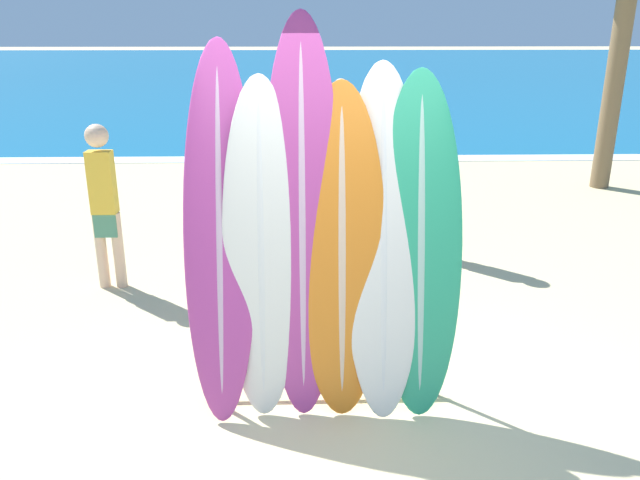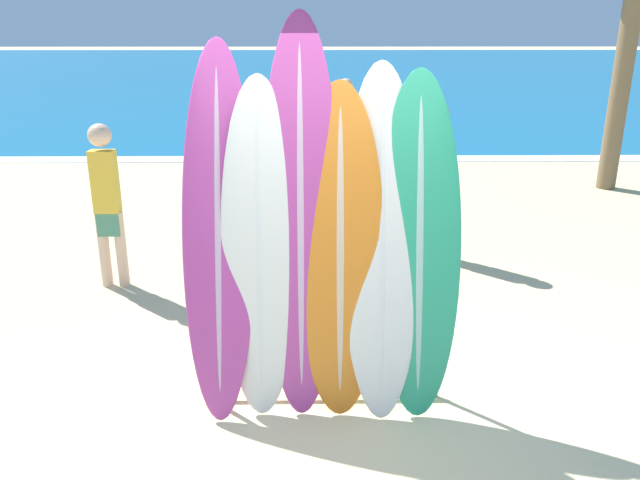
% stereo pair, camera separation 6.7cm
% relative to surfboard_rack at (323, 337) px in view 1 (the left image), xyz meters
% --- Properties ---
extents(ground_plane, '(160.00, 160.00, 0.00)m').
position_rel_surfboard_rack_xyz_m(ground_plane, '(0.10, -0.39, -0.49)').
color(ground_plane, beige).
extents(ocean_water, '(120.00, 60.00, 0.01)m').
position_rel_surfboard_rack_xyz_m(ocean_water, '(0.10, 37.75, -0.48)').
color(ocean_water, '#146693').
rests_on(ocean_water, ground_plane).
extents(surfboard_rack, '(1.68, 0.04, 0.91)m').
position_rel_surfboard_rack_xyz_m(surfboard_rack, '(0.00, 0.00, 0.00)').
color(surfboard_rack, gray).
rests_on(surfboard_rack, ground_plane).
extents(surfboard_slot_0, '(0.49, 0.78, 2.49)m').
position_rel_surfboard_rack_xyz_m(surfboard_slot_0, '(-0.69, 0.07, 0.76)').
color(surfboard_slot_0, '#B23D8E').
rests_on(surfboard_slot_0, ground_plane).
extents(surfboard_slot_1, '(0.52, 0.51, 2.26)m').
position_rel_surfboard_rack_xyz_m(surfboard_slot_1, '(-0.41, 0.01, 0.65)').
color(surfboard_slot_1, silver).
rests_on(surfboard_slot_1, ground_plane).
extents(surfboard_slot_2, '(0.53, 0.58, 2.65)m').
position_rel_surfboard_rack_xyz_m(surfboard_slot_2, '(-0.14, 0.06, 0.84)').
color(surfboard_slot_2, '#B23D8E').
rests_on(surfboard_slot_2, ground_plane).
extents(surfboard_slot_3, '(0.59, 0.54, 2.23)m').
position_rel_surfboard_rack_xyz_m(surfboard_slot_3, '(0.12, 0.01, 0.63)').
color(surfboard_slot_3, orange).
rests_on(surfboard_slot_3, ground_plane).
extents(surfboard_slot_4, '(0.54, 0.70, 2.34)m').
position_rel_surfboard_rack_xyz_m(surfboard_slot_4, '(0.40, 0.04, 0.68)').
color(surfboard_slot_4, silver).
rests_on(surfboard_slot_4, ground_plane).
extents(surfboard_slot_5, '(0.57, 0.62, 2.29)m').
position_rel_surfboard_rack_xyz_m(surfboard_slot_5, '(0.66, 0.03, 0.66)').
color(surfboard_slot_5, '#289E70').
rests_on(surfboard_slot_5, ground_plane).
extents(person_near_water, '(0.28, 0.23, 1.70)m').
position_rel_surfboard_rack_xyz_m(person_near_water, '(0.52, 6.99, 0.44)').
color(person_near_water, beige).
rests_on(person_near_water, ground_plane).
extents(person_mid_beach, '(0.21, 0.26, 1.54)m').
position_rel_surfboard_rack_xyz_m(person_mid_beach, '(-1.46, 5.12, 0.35)').
color(person_mid_beach, beige).
rests_on(person_mid_beach, ground_plane).
extents(person_far_left, '(0.29, 0.23, 1.75)m').
position_rel_surfboard_rack_xyz_m(person_far_left, '(1.32, 2.92, 0.47)').
color(person_far_left, tan).
rests_on(person_far_left, ground_plane).
extents(person_far_right, '(0.28, 0.22, 1.67)m').
position_rel_surfboard_rack_xyz_m(person_far_right, '(-2.09, 2.08, 0.42)').
color(person_far_right, beige).
rests_on(person_far_right, ground_plane).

